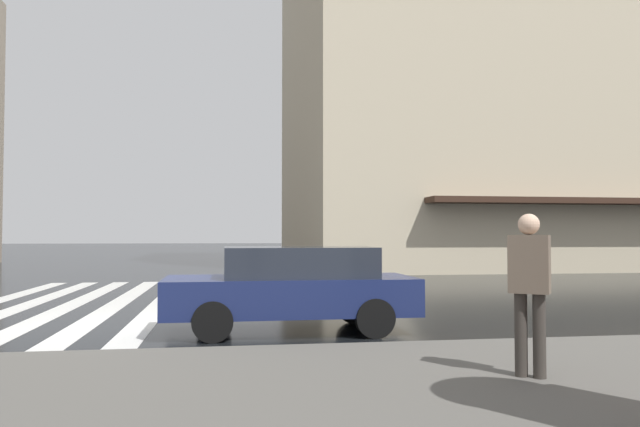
% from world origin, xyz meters
% --- Properties ---
extents(ground_plane, '(220.00, 220.00, 0.00)m').
position_xyz_m(ground_plane, '(0.00, 0.00, 0.00)').
color(ground_plane, black).
extents(zebra_crossing, '(13.00, 4.50, 0.01)m').
position_xyz_m(zebra_crossing, '(4.00, 1.88, 0.00)').
color(zebra_crossing, silver).
rests_on(zebra_crossing, ground_plane).
extents(haussmann_block_corner, '(18.78, 27.56, 24.57)m').
position_xyz_m(haussmann_block_corner, '(21.29, -19.18, 12.03)').
color(haussmann_block_corner, beige).
rests_on(haussmann_block_corner, ground_plane).
extents(car_navy, '(1.85, 4.10, 1.41)m').
position_xyz_m(car_navy, '(-1.00, -2.70, 0.76)').
color(car_navy, navy).
rests_on(car_navy, ground_plane).
extents(pedestrian_by_billboard, '(0.43, 0.47, 1.68)m').
position_xyz_m(pedestrian_by_billboard, '(-5.26, -4.69, 1.14)').
color(pedestrian_by_billboard, '#6B5B4C').
rests_on(pedestrian_by_billboard, sidewalk_pavement).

